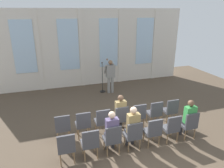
{
  "coord_description": "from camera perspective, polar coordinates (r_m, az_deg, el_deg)",
  "views": [
    {
      "loc": [
        -2.18,
        -4.8,
        3.97
      ],
      "look_at": [
        0.21,
        2.75,
        1.13
      ],
      "focal_mm": 33.36,
      "sensor_mm": 36.0,
      "label": 1
    }
  ],
  "objects": [
    {
      "name": "chair_r0_c2",
      "position": [
        6.98,
        -2.62,
        -9.79
      ],
      "size": [
        0.46,
        0.44,
        0.94
      ],
      "color": "olive",
      "rests_on": "ground"
    },
    {
      "name": "chair_r1_c2",
      "position": [
        6.1,
        0.1,
        -14.53
      ],
      "size": [
        0.46,
        0.44,
        0.94
      ],
      "color": "olive",
      "rests_on": "ground"
    },
    {
      "name": "mic_stand",
      "position": [
        10.57,
        -2.63,
        -0.43
      ],
      "size": [
        0.28,
        0.28,
        1.55
      ],
      "color": "black",
      "rests_on": "ground"
    },
    {
      "name": "chair_r1_c4",
      "position": [
        6.55,
        11.2,
        -12.34
      ],
      "size": [
        0.46,
        0.44,
        0.94
      ],
      "color": "olive",
      "rests_on": "ground"
    },
    {
      "name": "chair_r1_c0",
      "position": [
        5.91,
        -12.43,
        -16.34
      ],
      "size": [
        0.46,
        0.44,
        0.94
      ],
      "color": "olive",
      "rests_on": "ground"
    },
    {
      "name": "chair_r1_c3",
      "position": [
        6.3,
        5.87,
        -13.46
      ],
      "size": [
        0.46,
        0.44,
        0.94
      ],
      "color": "olive",
      "rests_on": "ground"
    },
    {
      "name": "chair_r1_c1",
      "position": [
        5.97,
        -6.04,
        -15.51
      ],
      "size": [
        0.46,
        0.44,
        0.94
      ],
      "color": "olive",
      "rests_on": "ground"
    },
    {
      "name": "chair_r1_c5",
      "position": [
        6.85,
        16.05,
        -11.23
      ],
      "size": [
        0.46,
        0.44,
        0.94
      ],
      "color": "olive",
      "rests_on": "ground"
    },
    {
      "name": "speaker",
      "position": [
        10.27,
        -0.45,
        2.75
      ],
      "size": [
        0.51,
        0.69,
        1.67
      ],
      "color": "gray",
      "rests_on": "ground"
    },
    {
      "name": "chair_r0_c3",
      "position": [
        7.15,
        2.45,
        -9.02
      ],
      "size": [
        0.46,
        0.44,
        0.94
      ],
      "color": "olive",
      "rests_on": "ground"
    },
    {
      "name": "audience_r1_c3",
      "position": [
        6.23,
        5.66,
        -11.32
      ],
      "size": [
        0.36,
        0.39,
        1.39
      ],
      "color": "#2D2D33",
      "rests_on": "ground"
    },
    {
      "name": "audience_r1_c2",
      "position": [
        6.05,
        -0.13,
        -12.49
      ],
      "size": [
        0.36,
        0.39,
        1.34
      ],
      "color": "#2D2D33",
      "rests_on": "ground"
    },
    {
      "name": "chair_r1_c6",
      "position": [
        7.2,
        20.42,
        -10.14
      ],
      "size": [
        0.46,
        0.44,
        0.94
      ],
      "color": "olive",
      "rests_on": "ground"
    },
    {
      "name": "chair_r0_c6",
      "position": [
        7.96,
        15.77,
        -6.66
      ],
      "size": [
        0.46,
        0.44,
        0.94
      ],
      "color": "olive",
      "rests_on": "ground"
    },
    {
      "name": "rear_partition",
      "position": [
        11.29,
        -6.12,
        9.77
      ],
      "size": [
        10.7,
        0.14,
        4.05
      ],
      "color": "silver",
      "rests_on": "ground"
    },
    {
      "name": "audience_r1_c6",
      "position": [
        7.16,
        20.23,
        -8.44
      ],
      "size": [
        0.36,
        0.39,
        1.33
      ],
      "color": "#2D2D33",
      "rests_on": "ground"
    },
    {
      "name": "ground_plane",
      "position": [
        6.6,
        5.73,
        -17.38
      ],
      "size": [
        15.89,
        15.89,
        0.0
      ],
      "primitive_type": "plane",
      "color": "brown"
    },
    {
      "name": "audience_r0_c3",
      "position": [
        7.13,
        2.24,
        -7.33
      ],
      "size": [
        0.36,
        0.39,
        1.32
      ],
      "color": "#2D2D33",
      "rests_on": "ground"
    },
    {
      "name": "chair_r0_c1",
      "position": [
        6.87,
        -7.92,
        -10.51
      ],
      "size": [
        0.46,
        0.44,
        0.94
      ],
      "color": "olive",
      "rests_on": "ground"
    },
    {
      "name": "chair_r0_c5",
      "position": [
        7.64,
        11.67,
        -7.43
      ],
      "size": [
        0.46,
        0.44,
        0.94
      ],
      "color": "olive",
      "rests_on": "ground"
    },
    {
      "name": "chair_r0_c0",
      "position": [
        6.81,
        -13.37,
        -11.15
      ],
      "size": [
        0.46,
        0.44,
        0.94
      ],
      "color": "olive",
      "rests_on": "ground"
    },
    {
      "name": "chair_r0_c4",
      "position": [
        7.37,
        7.22,
        -8.22
      ],
      "size": [
        0.46,
        0.44,
        0.94
      ],
      "color": "olive",
      "rests_on": "ground"
    }
  ]
}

